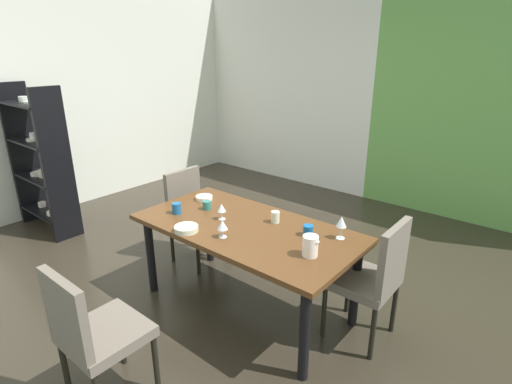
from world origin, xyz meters
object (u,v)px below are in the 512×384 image
(serving_bowl_right, at_px, (186,229))
(serving_bowl_west, at_px, (204,198))
(display_shelf, at_px, (40,160))
(cup_south, at_px, (275,217))
(wine_glass_near_window, at_px, (222,225))
(pitcher_near_shelf, at_px, (310,246))
(chair_right_far, at_px, (374,275))
(chair_head_near, at_px, (92,331))
(wine_glass_corner, at_px, (341,222))
(dining_table, at_px, (246,236))
(cup_north, at_px, (308,230))
(chair_left_far, at_px, (192,210))
(cup_rear, at_px, (207,205))
(wine_glass_center, at_px, (222,208))
(cup_front, at_px, (177,208))

(serving_bowl_right, xyz_separation_m, serving_bowl_west, (-0.38, 0.55, -0.00))
(display_shelf, bearing_deg, cup_south, 9.96)
(wine_glass_near_window, relative_size, pitcher_near_shelf, 0.91)
(wine_glass_near_window, xyz_separation_m, pitcher_near_shelf, (0.64, 0.17, -0.02))
(chair_right_far, distance_m, wine_glass_near_window, 1.13)
(chair_head_near, distance_m, wine_glass_corner, 1.75)
(dining_table, relative_size, cup_north, 22.60)
(wine_glass_corner, bearing_deg, chair_left_far, 179.81)
(serving_bowl_right, bearing_deg, cup_rear, 116.05)
(wine_glass_center, xyz_separation_m, serving_bowl_west, (-0.43, 0.22, -0.08))
(dining_table, relative_size, wine_glass_near_window, 13.36)
(chair_left_far, relative_size, cup_rear, 12.67)
(chair_right_far, relative_size, wine_glass_center, 7.18)
(cup_rear, height_order, cup_north, cup_north)
(wine_glass_center, bearing_deg, chair_head_near, -81.43)
(serving_bowl_west, xyz_separation_m, cup_front, (0.06, -0.37, 0.03))
(wine_glass_near_window, relative_size, cup_north, 1.69)
(chair_right_far, relative_size, pitcher_near_shelf, 6.52)
(wine_glass_near_window, relative_size, cup_south, 1.44)
(serving_bowl_west, height_order, cup_south, cup_south)
(cup_front, xyz_separation_m, pitcher_near_shelf, (1.25, 0.10, 0.03))
(cup_rear, relative_size, cup_front, 0.80)
(wine_glass_near_window, height_order, pitcher_near_shelf, pitcher_near_shelf)
(wine_glass_corner, xyz_separation_m, serving_bowl_right, (-0.96, -0.63, -0.11))
(cup_rear, relative_size, pitcher_near_shelf, 0.50)
(dining_table, xyz_separation_m, chair_left_far, (-0.95, 0.28, -0.13))
(display_shelf, relative_size, pitcher_near_shelf, 11.50)
(chair_right_far, distance_m, serving_bowl_west, 1.63)
(chair_right_far, xyz_separation_m, wine_glass_corner, (-0.28, -0.01, 0.33))
(serving_bowl_right, relative_size, cup_rear, 2.50)
(cup_south, bearing_deg, chair_head_near, -96.87)
(dining_table, xyz_separation_m, cup_south, (0.14, 0.20, 0.13))
(serving_bowl_right, relative_size, serving_bowl_west, 1.19)
(cup_north, bearing_deg, wine_glass_center, -164.33)
(serving_bowl_right, distance_m, pitcher_near_shelf, 0.97)
(chair_right_far, relative_size, cup_north, 12.08)
(chair_head_near, distance_m, cup_rear, 1.43)
(chair_left_far, xyz_separation_m, cup_rear, (0.47, -0.24, 0.25))
(display_shelf, height_order, wine_glass_corner, display_shelf)
(pitcher_near_shelf, bearing_deg, serving_bowl_right, -163.46)
(serving_bowl_west, distance_m, cup_north, 1.13)
(wine_glass_center, bearing_deg, cup_north, 15.67)
(chair_head_near, bearing_deg, cup_north, 70.91)
(dining_table, bearing_deg, serving_bowl_west, 164.16)
(chair_left_far, relative_size, cup_north, 11.65)
(chair_head_near, height_order, cup_rear, chair_head_near)
(chair_head_near, relative_size, display_shelf, 0.55)
(cup_north, bearing_deg, pitcher_near_shelf, -54.87)
(wine_glass_corner, bearing_deg, display_shelf, -170.31)
(wine_glass_corner, height_order, serving_bowl_right, wine_glass_corner)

